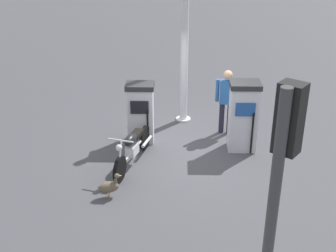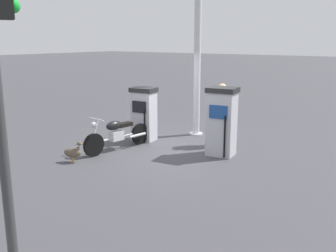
# 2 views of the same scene
# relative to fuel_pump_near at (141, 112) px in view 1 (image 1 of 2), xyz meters

# --- Properties ---
(ground_plane) EXTENTS (120.00, 120.00, 0.00)m
(ground_plane) POSITION_rel_fuel_pump_near_xyz_m (0.24, 1.22, -0.76)
(ground_plane) COLOR #424247
(fuel_pump_near) EXTENTS (0.59, 0.74, 1.50)m
(fuel_pump_near) POSITION_rel_fuel_pump_near_xyz_m (0.00, 0.00, 0.00)
(fuel_pump_near) COLOR silver
(fuel_pump_near) RESTS_ON ground
(fuel_pump_far) EXTENTS (0.66, 0.77, 1.68)m
(fuel_pump_far) POSITION_rel_fuel_pump_near_xyz_m (-0.00, 2.45, 0.09)
(fuel_pump_far) COLOR silver
(fuel_pump_far) RESTS_ON ground
(motorcycle_near_pump) EXTENTS (2.10, 0.63, 0.93)m
(motorcycle_near_pump) POSITION_rel_fuel_pump_near_xyz_m (1.20, 0.08, -0.32)
(motorcycle_near_pump) COLOR black
(motorcycle_near_pump) RESTS_ON ground
(attendant_person) EXTENTS (0.23, 0.57, 1.67)m
(attendant_person) POSITION_rel_fuel_pump_near_xyz_m (-0.81, 2.02, 0.20)
(attendant_person) COLOR #1E1E2D
(attendant_person) RESTS_ON ground
(wandering_duck) EXTENTS (0.37, 0.49, 0.51)m
(wandering_duck) POSITION_rel_fuel_pump_near_xyz_m (2.52, -0.08, -0.52)
(wandering_duck) COLOR brown
(wandering_duck) RESTS_ON ground
(roadside_traffic_light) EXTENTS (0.39, 0.31, 3.73)m
(roadside_traffic_light) POSITION_rel_fuel_pump_near_xyz_m (5.81, 2.79, 1.79)
(roadside_traffic_light) COLOR #38383A
(roadside_traffic_light) RESTS_ON ground
(canopy_support_pole) EXTENTS (0.40, 0.40, 4.28)m
(canopy_support_pole) POSITION_rel_fuel_pump_near_xyz_m (-1.43, 0.85, 1.30)
(canopy_support_pole) COLOR silver
(canopy_support_pole) RESTS_ON ground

